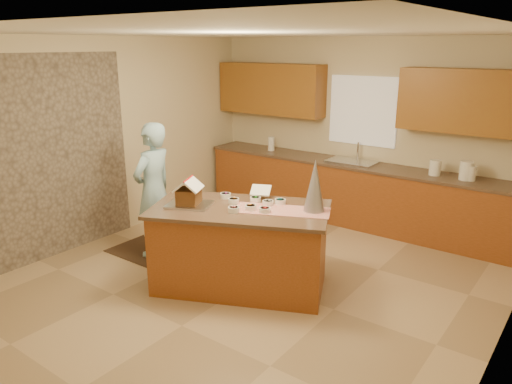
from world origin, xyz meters
TOP-DOWN VIEW (x-y plane):
  - floor at (0.00, 0.00)m, footprint 5.50×5.50m
  - ceiling at (0.00, 0.00)m, footprint 5.50×5.50m
  - wall_back at (0.00, 2.75)m, footprint 5.50×5.50m
  - wall_left at (-2.50, 0.00)m, footprint 5.50×5.50m
  - stone_accent at (-2.48, -0.80)m, footprint 0.00×2.50m
  - window_curtain at (0.00, 2.72)m, footprint 1.05×0.03m
  - back_counter_base at (0.00, 2.45)m, footprint 4.80×0.60m
  - back_counter_top at (0.00, 2.45)m, footprint 4.85×0.63m
  - upper_cabinet_left at (-1.55, 2.57)m, footprint 1.85×0.35m
  - upper_cabinet_right at (1.55, 2.57)m, footprint 1.85×0.35m
  - sink at (0.00, 2.45)m, footprint 0.70×0.45m
  - faucet at (0.00, 2.63)m, footprint 0.03×0.03m
  - island_base at (-0.05, -0.16)m, footprint 2.02×1.57m
  - island_top at (-0.05, -0.16)m, footprint 2.12×1.68m
  - table_runner at (0.36, 0.03)m, footprint 1.06×0.74m
  - baking_tray at (-0.53, -0.43)m, footprint 0.56×0.50m
  - cookbook at (-0.07, 0.25)m, footprint 0.27×0.25m
  - tinsel_tree at (0.64, 0.21)m, footprint 0.29×0.29m
  - rug at (-1.50, -0.11)m, footprint 1.15×0.75m
  - boy at (-1.45, -0.11)m, footprint 0.47×0.65m
  - canister_a at (1.20, 2.45)m, footprint 0.15×0.15m
  - canister_b at (1.59, 2.45)m, footprint 0.17×0.17m
  - canister_c at (1.64, 2.45)m, footprint 0.13×0.13m
  - paper_towel at (-1.45, 2.45)m, footprint 0.10×0.10m
  - gingerbread_house at (-0.53, -0.43)m, footprint 0.37×0.37m
  - candy_bowls at (0.01, -0.03)m, footprint 0.77×0.63m

SIDE VIEW (x-z plane):
  - floor at x=0.00m, z-range 0.00..0.00m
  - rug at x=-1.50m, z-range 0.00..0.01m
  - back_counter_base at x=0.00m, z-range 0.00..0.88m
  - island_base at x=-0.05m, z-range 0.00..0.88m
  - boy at x=-1.45m, z-range 0.01..1.70m
  - sink at x=0.00m, z-range 0.83..0.95m
  - back_counter_top at x=0.00m, z-range 0.88..0.92m
  - island_top at x=-0.05m, z-range 0.88..0.92m
  - table_runner at x=0.36m, z-range 0.92..0.93m
  - baking_tray at x=-0.53m, z-range 0.92..0.95m
  - candy_bowls at x=0.01m, z-range 0.92..0.98m
  - cookbook at x=-0.07m, z-range 0.96..1.06m
  - canister_c at x=1.64m, z-range 0.92..1.11m
  - canister_a at x=1.20m, z-range 0.92..1.13m
  - paper_towel at x=-1.45m, z-range 0.92..1.15m
  - canister_b at x=1.59m, z-range 0.92..1.16m
  - gingerbread_house at x=-0.53m, z-range 0.91..1.19m
  - faucet at x=0.00m, z-range 0.92..1.20m
  - tinsel_tree at x=0.64m, z-range 0.92..1.47m
  - stone_accent at x=-2.48m, z-range 0.00..2.50m
  - wall_back at x=0.00m, z-range 1.35..1.35m
  - wall_left at x=-2.50m, z-range 1.35..1.35m
  - window_curtain at x=0.00m, z-range 1.15..2.15m
  - upper_cabinet_left at x=-1.55m, z-range 1.50..2.30m
  - upper_cabinet_right at x=1.55m, z-range 1.50..2.30m
  - ceiling at x=0.00m, z-range 2.70..2.70m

